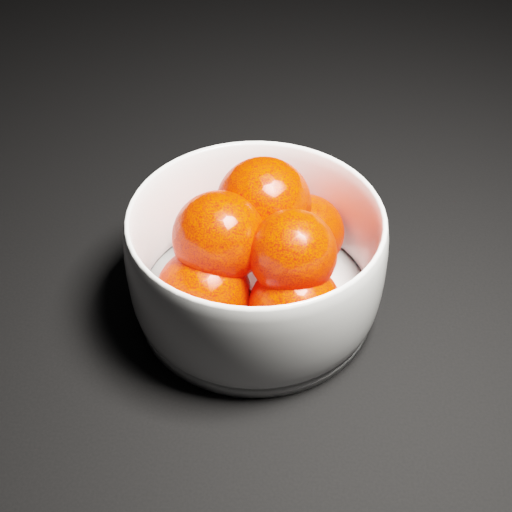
{
  "coord_description": "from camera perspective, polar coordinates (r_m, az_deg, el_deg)",
  "views": [
    {
      "loc": [
        -0.23,
        -0.64,
        0.41
      ],
      "look_at": [
        -0.25,
        -0.25,
        0.05
      ],
      "focal_mm": 50.0,
      "sensor_mm": 36.0,
      "label": 1
    }
  ],
  "objects": [
    {
      "name": "orange_pile",
      "position": [
        0.52,
        -0.0,
        0.33
      ],
      "size": [
        0.14,
        0.14,
        0.11
      ],
      "color": "#FC1700",
      "rests_on": "bowl"
    },
    {
      "name": "ground",
      "position": [
        0.79,
        19.51,
        9.0
      ],
      "size": [
        3.0,
        3.0,
        0.0
      ],
      "primitive_type": "cube",
      "color": "black",
      "rests_on": "ground"
    },
    {
      "name": "bowl",
      "position": [
        0.53,
        0.0,
        -0.37
      ],
      "size": [
        0.19,
        0.19,
        0.09
      ],
      "rotation": [
        0.0,
        0.0,
        -0.07
      ],
      "color": "white",
      "rests_on": "ground"
    }
  ]
}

